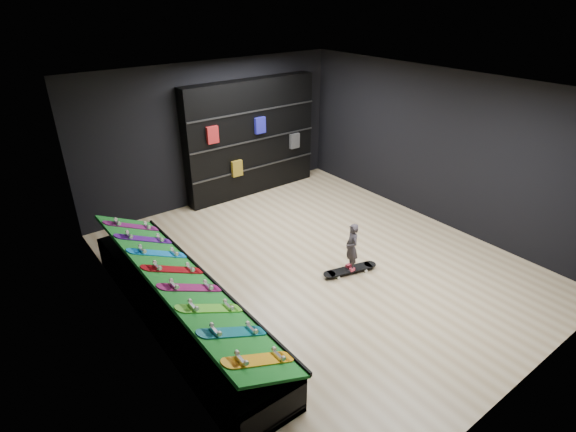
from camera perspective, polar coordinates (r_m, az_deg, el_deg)
floor at (r=7.88m, az=3.80°, el=-6.01°), size 6.00×7.00×0.01m
ceiling at (r=6.73m, az=4.60°, el=15.92°), size 6.00×7.00×0.01m
wall_back at (r=9.91m, az=-9.45°, el=10.32°), size 6.00×0.02×3.00m
wall_front at (r=5.40m, az=29.55°, el=-8.03°), size 6.00×0.02×3.00m
wall_left at (r=5.83m, az=-18.70°, el=-3.10°), size 0.02×7.00×3.00m
wall_right at (r=9.32m, az=18.36°, el=8.24°), size 0.02×7.00×3.00m
display_rack at (r=6.64m, az=-13.42°, el=-11.34°), size 0.90×4.50×0.50m
turf_ramp at (r=6.38m, az=-13.45°, el=-7.93°), size 0.92×4.50×0.46m
back_shelving at (r=10.22m, az=-4.71°, el=9.84°), size 3.20×0.37×2.56m
floor_skateboard at (r=7.66m, az=7.87°, el=-6.91°), size 1.00×0.46×0.09m
child at (r=7.50m, az=8.01°, el=-5.03°), size 0.20×0.23×0.50m
display_board_0 at (r=5.04m, az=-3.69°, el=-17.77°), size 0.93×0.22×0.50m
display_board_1 at (r=5.39m, az=-7.02°, el=-14.44°), size 0.93×0.22×0.50m
display_board_2 at (r=5.76m, az=-9.86°, el=-11.48°), size 0.93×0.22×0.50m
display_board_3 at (r=6.16m, az=-12.29°, el=-8.87°), size 0.93×0.22×0.50m
display_board_4 at (r=6.58m, az=-14.39°, el=-6.58°), size 0.93×0.22×0.50m
display_board_5 at (r=7.02m, az=-16.21°, el=-4.56°), size 0.93×0.22×0.50m
display_board_6 at (r=7.47m, az=-17.81°, el=-2.78°), size 0.93×0.22×0.50m
display_board_7 at (r=7.93m, az=-19.23°, el=-1.20°), size 0.93×0.22×0.50m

